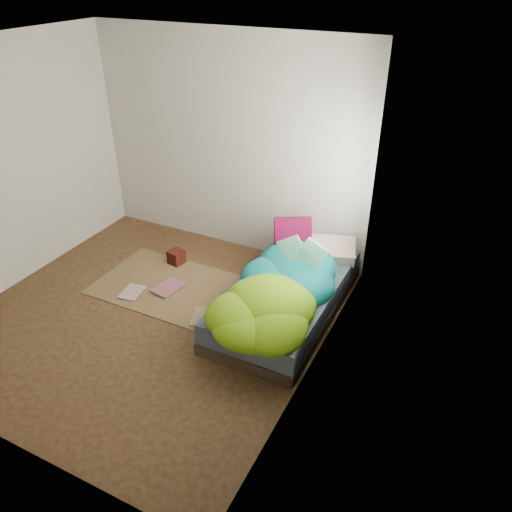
{
  "coord_description": "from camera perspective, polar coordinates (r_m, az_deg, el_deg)",
  "views": [
    {
      "loc": [
        2.81,
        -3.19,
        3.22
      ],
      "look_at": [
        0.86,
        0.75,
        0.56
      ],
      "focal_mm": 35.0,
      "sensor_mm": 36.0,
      "label": 1
    }
  ],
  "objects": [
    {
      "name": "floor_book_a",
      "position": [
        5.75,
        -14.87,
        -3.85
      ],
      "size": [
        0.25,
        0.32,
        0.02
      ],
      "primitive_type": "imported",
      "rotation": [
        0.0,
        0.0,
        0.14
      ],
      "color": "silver",
      "rests_on": "rug"
    },
    {
      "name": "floor_book_b",
      "position": [
        5.77,
        -10.91,
        -3.13
      ],
      "size": [
        0.31,
        0.39,
        0.03
      ],
      "primitive_type": "imported",
      "rotation": [
        0.0,
        0.0,
        -0.17
      ],
      "color": "#B5686D",
      "rests_on": "rug"
    },
    {
      "name": "pillow_floral",
      "position": [
        5.62,
        8.13,
        0.72
      ],
      "size": [
        0.69,
        0.54,
        0.14
      ],
      "primitive_type": "cube",
      "rotation": [
        0.0,
        0.0,
        0.3
      ],
      "color": "beige",
      "rests_on": "bed"
    },
    {
      "name": "bed",
      "position": [
        5.21,
        3.42,
        -4.79
      ],
      "size": [
        1.0,
        2.0,
        0.34
      ],
      "color": "#34291C",
      "rests_on": "ground"
    },
    {
      "name": "duvet",
      "position": [
        4.85,
        2.51,
        -2.89
      ],
      "size": [
        0.96,
        1.84,
        0.34
      ],
      "primitive_type": null,
      "color": "#087581",
      "rests_on": "bed"
    },
    {
      "name": "pillow_magenta",
      "position": [
        5.57,
        4.22,
        2.33
      ],
      "size": [
        0.42,
        0.31,
        0.41
      ],
      "primitive_type": "cube",
      "rotation": [
        0.0,
        0.0,
        0.51
      ],
      "color": "#480419",
      "rests_on": "bed"
    },
    {
      "name": "ground",
      "position": [
        5.34,
        -12.01,
        -6.8
      ],
      "size": [
        3.5,
        3.5,
        0.0
      ],
      "primitive_type": "cube",
      "color": "#3C2217",
      "rests_on": "ground"
    },
    {
      "name": "wooden_box",
      "position": [
        6.11,
        -9.09,
        -0.11
      ],
      "size": [
        0.19,
        0.19,
        0.17
      ],
      "primitive_type": "cube",
      "rotation": [
        0.0,
        0.0,
        -0.19
      ],
      "color": "#390D0C",
      "rests_on": "rug"
    },
    {
      "name": "open_book",
      "position": [
        4.91,
        5.34,
        1.51
      ],
      "size": [
        0.42,
        0.13,
        0.25
      ],
      "primitive_type": null,
      "rotation": [
        0.0,
        0.0,
        0.11
      ],
      "color": "#308D2E",
      "rests_on": "duvet"
    },
    {
      "name": "room_walls",
      "position": [
        4.54,
        -14.07,
        9.62
      ],
      "size": [
        3.54,
        3.54,
        2.62
      ],
      "color": "silver",
      "rests_on": "ground"
    },
    {
      "name": "rug",
      "position": [
        5.76,
        -9.95,
        -3.37
      ],
      "size": [
        1.6,
        1.1,
        0.01
      ],
      "primitive_type": "cube",
      "color": "brown",
      "rests_on": "ground"
    },
    {
      "name": "floor_book_c",
      "position": [
        5.23,
        -7.3,
        -6.83
      ],
      "size": [
        0.33,
        0.38,
        0.02
      ],
      "primitive_type": "imported",
      "rotation": [
        0.0,
        0.0,
        0.36
      ],
      "color": "tan",
      "rests_on": "rug"
    }
  ]
}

